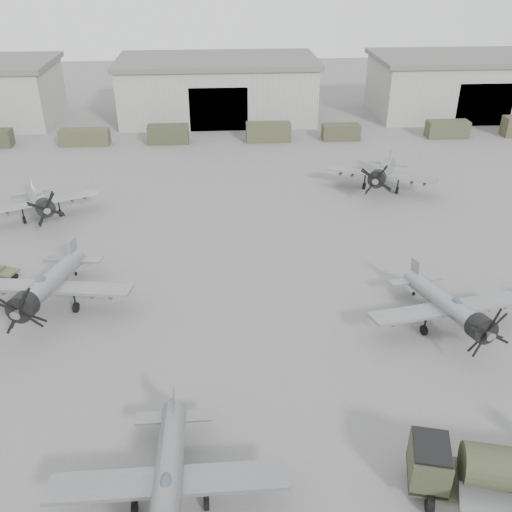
{
  "coord_description": "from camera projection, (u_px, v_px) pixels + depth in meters",
  "views": [
    {
      "loc": [
        -0.13,
        -24.1,
        23.66
      ],
      "look_at": [
        2.43,
        13.85,
        2.5
      ],
      "focal_mm": 40.0,
      "sensor_mm": 36.0,
      "label": 1
    }
  ],
  "objects": [
    {
      "name": "aircraft_near_1",
      "position": [
        168.0,
        483.0,
        25.93
      ],
      "size": [
        11.11,
        10.0,
        4.47
      ],
      "rotation": [
        0.0,
        0.0,
        0.01
      ],
      "color": "gray",
      "rests_on": "ground"
    },
    {
      "name": "support_truck_6",
      "position": [
        447.0,
        129.0,
        77.4
      ],
      "size": [
        5.61,
        2.2,
        2.25
      ],
      "primitive_type": "cube",
      "color": "#3C422B",
      "rests_on": "ground"
    },
    {
      "name": "aircraft_far_0",
      "position": [
        40.0,
        201.0,
        53.98
      ],
      "size": [
        10.82,
        9.81,
        4.43
      ],
      "rotation": [
        0.0,
        0.0,
        0.43
      ],
      "color": "#A0A2A8",
      "rests_on": "ground"
    },
    {
      "name": "fuel_tanker",
      "position": [
        493.0,
        471.0,
        26.84
      ],
      "size": [
        8.29,
        4.47,
        3.04
      ],
      "rotation": [
        0.0,
        0.0,
        -0.25
      ],
      "color": "#353925",
      "rests_on": "ground"
    },
    {
      "name": "aircraft_far_1",
      "position": [
        382.0,
        173.0,
        60.13
      ],
      "size": [
        11.39,
        10.32,
        4.66
      ],
      "rotation": [
        0.0,
        0.0,
        -0.42
      ],
      "color": "gray",
      "rests_on": "ground"
    },
    {
      "name": "aircraft_mid_2",
      "position": [
        451.0,
        307.0,
        38.35
      ],
      "size": [
        11.2,
        10.08,
        4.45
      ],
      "rotation": [
        0.0,
        0.0,
        0.18
      ],
      "color": "gray",
      "rests_on": "ground"
    },
    {
      "name": "support_truck_3",
      "position": [
        168.0,
        134.0,
        75.15
      ],
      "size": [
        5.33,
        2.2,
        2.38
      ],
      "primitive_type": "cube",
      "color": "#373B26",
      "rests_on": "ground"
    },
    {
      "name": "support_truck_5",
      "position": [
        341.0,
        132.0,
        76.59
      ],
      "size": [
        5.01,
        2.2,
        2.03
      ],
      "primitive_type": "cube",
      "color": "#3A3D28",
      "rests_on": "ground"
    },
    {
      "name": "ground",
      "position": [
        230.0,
        413.0,
        32.53
      ],
      "size": [
        220.0,
        220.0,
        0.0
      ],
      "primitive_type": "plane",
      "color": "#5D5D5B",
      "rests_on": "ground"
    },
    {
      "name": "support_truck_2",
      "position": [
        85.0,
        137.0,
        74.59
      ],
      "size": [
        6.38,
        2.2,
        2.05
      ],
      "primitive_type": "cube",
      "color": "#43442D",
      "rests_on": "ground"
    },
    {
      "name": "support_truck_4",
      "position": [
        268.0,
        132.0,
        75.92
      ],
      "size": [
        5.89,
        2.2,
        2.43
      ],
      "primitive_type": "cube",
      "color": "#40412B",
      "rests_on": "ground"
    },
    {
      "name": "hangar_right",
      "position": [
        468.0,
        84.0,
        86.66
      ],
      "size": [
        29.0,
        14.8,
        8.7
      ],
      "color": "#A2A197",
      "rests_on": "ground"
    },
    {
      "name": "aircraft_mid_1",
      "position": [
        46.0,
        286.0,
        40.38
      ],
      "size": [
        12.11,
        10.9,
        4.81
      ],
      "rotation": [
        0.0,
        0.0,
        -0.14
      ],
      "color": "gray",
      "rests_on": "ground"
    },
    {
      "name": "hangar_center",
      "position": [
        218.0,
        88.0,
        84.43
      ],
      "size": [
        29.0,
        14.8,
        8.7
      ],
      "color": "#A2A197",
      "rests_on": "ground"
    }
  ]
}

